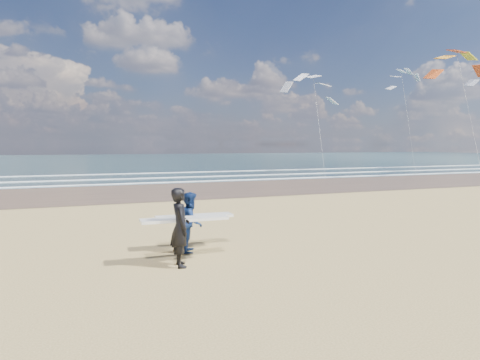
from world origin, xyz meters
name	(u,v)px	position (x,y,z in m)	size (l,w,h in m)	color
wet_sand_strip	(369,182)	(20.00, 18.00, 0.01)	(220.00, 12.00, 0.01)	brown
ocean	(192,159)	(20.00, 72.00, 0.01)	(220.00, 100.00, 0.02)	#1A3439
foam_breakers	(305,173)	(20.00, 28.10, 0.05)	(220.00, 11.70, 0.05)	white
surfer_near	(181,226)	(0.31, 0.23, 0.98)	(2.21, 1.00, 1.94)	black
surfer_far	(191,221)	(0.92, 1.52, 0.84)	(2.22, 1.15, 1.67)	#0E2150
kite_0	(466,96)	(28.78, 16.86, 6.99)	(6.42, 4.81, 12.26)	slate
kite_1	(317,111)	(19.86, 25.69, 6.17)	(6.26, 4.79, 10.85)	slate
kite_5	(407,110)	(37.66, 33.25, 7.27)	(5.43, 4.70, 13.55)	slate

